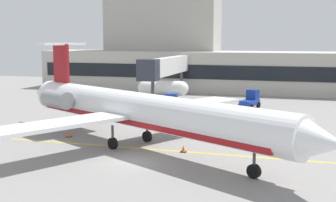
% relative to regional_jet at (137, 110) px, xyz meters
% --- Properties ---
extents(ground, '(120.00, 120.00, 0.11)m').
position_rel_regional_jet_xyz_m(ground, '(0.98, -4.17, -3.05)').
color(ground, gray).
extents(terminal_building, '(55.92, 11.83, 17.62)m').
position_rel_regional_jet_xyz_m(terminal_building, '(-5.94, 41.93, 2.86)').
color(terminal_building, '#B7B2A8').
rests_on(terminal_building, ground).
extents(jet_bridge_east, '(2.40, 18.08, 6.14)m').
position_rel_regional_jet_xyz_m(jet_bridge_east, '(-5.67, 26.07, 1.76)').
color(jet_bridge_east, silver).
rests_on(jet_bridge_east, ground).
extents(regional_jet, '(30.65, 23.21, 8.21)m').
position_rel_regional_jet_xyz_m(regional_jet, '(0.00, 0.00, 0.00)').
color(regional_jet, white).
rests_on(regional_jet, ground).
extents(baggage_tug, '(3.18, 4.18, 1.84)m').
position_rel_regional_jet_xyz_m(baggage_tug, '(9.65, 10.32, -2.15)').
color(baggage_tug, silver).
rests_on(baggage_tug, ground).
extents(pushback_tractor, '(2.60, 3.27, 2.25)m').
position_rel_regional_jet_xyz_m(pushback_tractor, '(6.32, 23.45, -2.01)').
color(pushback_tractor, '#19389E').
rests_on(pushback_tractor, ground).
extents(belt_loader, '(2.41, 3.99, 2.26)m').
position_rel_regional_jet_xyz_m(belt_loader, '(-2.32, 17.69, -1.99)').
color(belt_loader, '#19389E').
rests_on(belt_loader, ground).
extents(fuel_tank, '(7.62, 2.53, 2.51)m').
position_rel_regional_jet_xyz_m(fuel_tank, '(-7.17, 29.53, -1.59)').
color(fuel_tank, white).
rests_on(fuel_tank, ground).
extents(safety_cone_alpha, '(0.47, 0.47, 0.55)m').
position_rel_regional_jet_xyz_m(safety_cone_alpha, '(-7.13, 1.75, -2.76)').
color(safety_cone_alpha, orange).
rests_on(safety_cone_alpha, ground).
extents(safety_cone_bravo, '(0.47, 0.47, 0.55)m').
position_rel_regional_jet_xyz_m(safety_cone_bravo, '(9.84, -4.03, -2.76)').
color(safety_cone_bravo, orange).
rests_on(safety_cone_bravo, ground).
extents(safety_cone_charlie, '(0.47, 0.47, 0.55)m').
position_rel_regional_jet_xyz_m(safety_cone_charlie, '(3.94, -0.48, -2.76)').
color(safety_cone_charlie, orange).
rests_on(safety_cone_charlie, ground).
extents(safety_cone_delta, '(0.47, 0.47, 0.55)m').
position_rel_regional_jet_xyz_m(safety_cone_delta, '(4.83, 8.76, -2.76)').
color(safety_cone_delta, orange).
rests_on(safety_cone_delta, ground).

